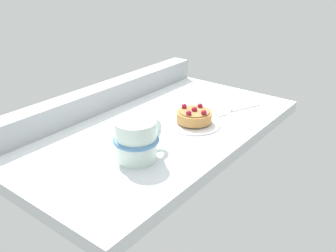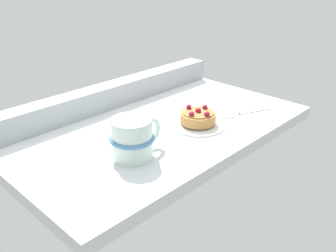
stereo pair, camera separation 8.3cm
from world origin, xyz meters
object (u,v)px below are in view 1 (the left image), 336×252
(dessert_fork, at_px, (238,109))
(raspberry_tart, at_px, (194,116))
(coffee_mug, at_px, (137,140))
(dessert_plate, at_px, (194,123))

(dessert_fork, bearing_deg, raspberry_tart, 163.95)
(raspberry_tart, relative_size, coffee_mug, 0.69)
(dessert_plate, relative_size, dessert_fork, 0.89)
(raspberry_tart, bearing_deg, dessert_plate, 40.79)
(dessert_plate, bearing_deg, raspberry_tart, -139.21)
(coffee_mug, height_order, dessert_fork, coffee_mug)
(coffee_mug, bearing_deg, dessert_plate, 0.94)
(dessert_fork, bearing_deg, dessert_plate, 163.92)
(dessert_plate, distance_m, dessert_fork, 0.15)
(dessert_plate, distance_m, coffee_mug, 0.22)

